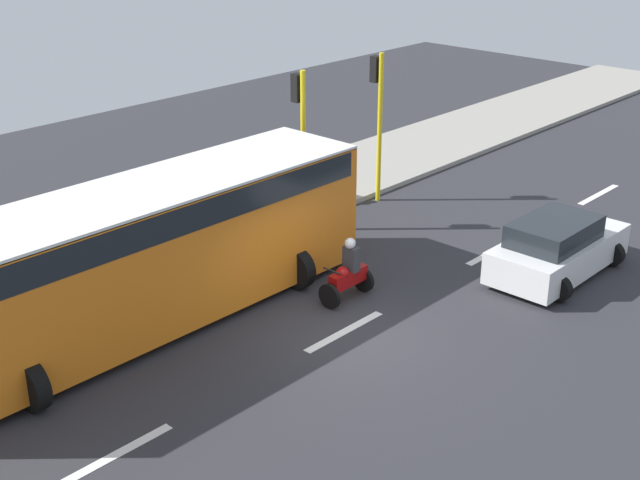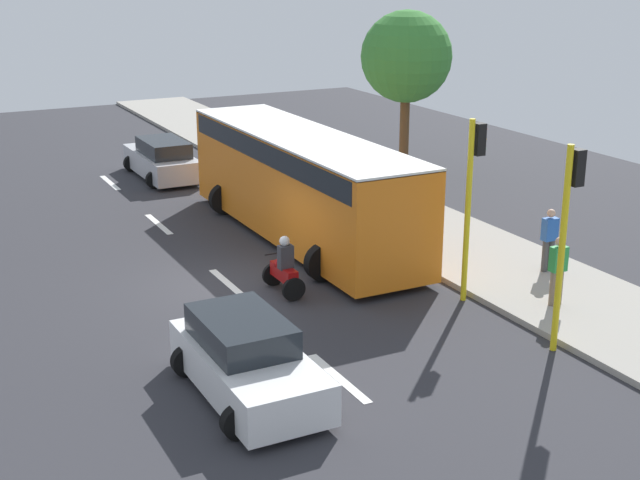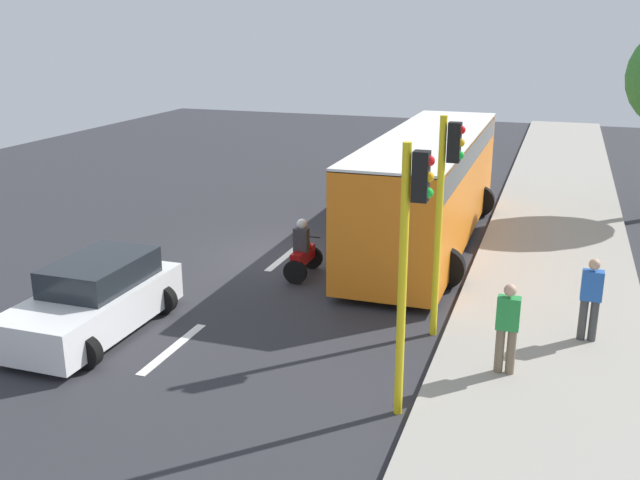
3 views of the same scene
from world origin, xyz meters
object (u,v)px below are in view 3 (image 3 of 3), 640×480
(car_silver, at_px, (435,160))
(traffic_light_midblock, at_px, (445,197))
(pedestrian_by_tree, at_px, (507,326))
(motorcycle, at_px, (303,252))
(traffic_light_corner, at_px, (410,244))
(pedestrian_near_signal, at_px, (591,297))
(city_bus, at_px, (428,180))
(car_white, at_px, (95,300))

(car_silver, height_order, traffic_light_midblock, traffic_light_midblock)
(car_silver, bearing_deg, traffic_light_midblock, -79.61)
(pedestrian_by_tree, bearing_deg, traffic_light_midblock, 133.18)
(motorcycle, bearing_deg, traffic_light_corner, -55.95)
(pedestrian_by_tree, height_order, traffic_light_corner, traffic_light_corner)
(pedestrian_near_signal, bearing_deg, car_silver, 110.72)
(car_silver, xyz_separation_m, city_bus, (1.40, -9.21, 1.13))
(motorcycle, distance_m, traffic_light_midblock, 5.08)
(car_silver, distance_m, motorcycle, 13.14)
(traffic_light_corner, xyz_separation_m, traffic_light_midblock, (0.00, 3.27, 0.00))
(car_silver, bearing_deg, city_bus, -81.36)
(traffic_light_corner, bearing_deg, city_bus, 98.58)
(pedestrian_near_signal, bearing_deg, car_white, -165.30)
(motorcycle, height_order, pedestrian_near_signal, pedestrian_near_signal)
(city_bus, distance_m, traffic_light_corner, 9.75)
(car_white, relative_size, pedestrian_near_signal, 2.46)
(traffic_light_midblock, bearing_deg, car_silver, 100.39)
(traffic_light_corner, bearing_deg, traffic_light_midblock, 90.00)
(city_bus, bearing_deg, motorcycle, -121.65)
(car_white, xyz_separation_m, car_silver, (3.89, 17.65, 0.00))
(car_white, distance_m, city_bus, 10.02)
(motorcycle, bearing_deg, pedestrian_by_tree, -36.82)
(city_bus, height_order, pedestrian_near_signal, city_bus)
(city_bus, xyz_separation_m, pedestrian_by_tree, (2.90, -7.85, -0.79))
(pedestrian_by_tree, xyz_separation_m, traffic_light_corner, (-1.45, -1.72, 1.87))
(car_white, height_order, pedestrian_near_signal, pedestrian_near_signal)
(car_white, bearing_deg, motorcycle, 57.57)
(traffic_light_corner, relative_size, traffic_light_midblock, 1.00)
(car_white, relative_size, traffic_light_midblock, 0.92)
(car_white, distance_m, traffic_light_midblock, 7.40)
(car_white, height_order, motorcycle, motorcycle)
(car_white, height_order, car_silver, same)
(motorcycle, distance_m, pedestrian_near_signal, 7.03)
(city_bus, relative_size, traffic_light_midblock, 2.44)
(car_white, height_order, city_bus, city_bus)
(car_white, xyz_separation_m, pedestrian_by_tree, (8.18, 0.58, 0.35))
(pedestrian_by_tree, xyz_separation_m, traffic_light_midblock, (-1.45, 1.55, 1.87))
(traffic_light_corner, distance_m, traffic_light_midblock, 3.27)
(city_bus, relative_size, pedestrian_near_signal, 6.51)
(car_silver, bearing_deg, motorcycle, -94.36)
(city_bus, bearing_deg, car_silver, 98.64)
(pedestrian_near_signal, xyz_separation_m, pedestrian_by_tree, (-1.43, -1.94, 0.00))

